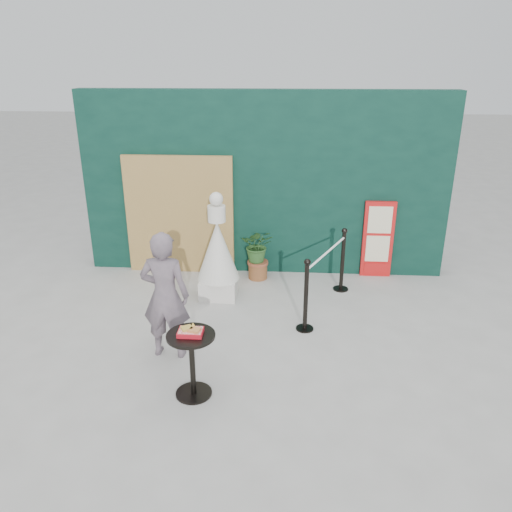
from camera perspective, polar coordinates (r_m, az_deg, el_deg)
ground at (r=6.02m, az=-0.82°, el=-13.16°), size 60.00×60.00×0.00m
back_wall at (r=8.32m, az=0.95°, el=8.17°), size 6.00×0.30×3.00m
bamboo_fence at (r=8.44m, az=-8.72°, el=4.60°), size 1.80×0.08×2.00m
woman at (r=6.06m, az=-10.34°, el=-4.49°), size 0.61×0.42×1.61m
menu_board at (r=8.49m, az=13.76°, el=1.83°), size 0.50×0.07×1.30m
statue at (r=7.54m, az=-4.38°, el=0.08°), size 0.64×0.64×1.65m
cafe_table at (r=5.46m, az=-7.35°, el=-11.16°), size 0.52×0.52×0.75m
food_basket at (r=5.31m, az=-7.47°, el=-8.53°), size 0.26×0.19×0.11m
planter at (r=8.20m, az=0.21°, el=0.71°), size 0.52×0.45×0.88m
stanchion_barrier at (r=7.28m, az=7.97°, el=-2.41°), size 0.84×1.54×1.03m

